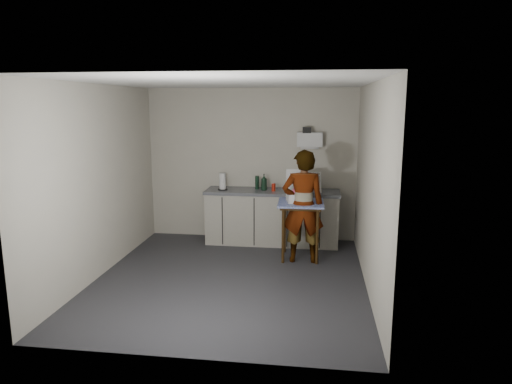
# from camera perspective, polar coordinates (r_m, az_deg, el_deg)

# --- Properties ---
(ground) EXTENTS (4.00, 4.00, 0.00)m
(ground) POSITION_cam_1_polar(r_m,az_deg,el_deg) (6.32, -3.20, -10.75)
(ground) COLOR #2A292E
(ground) RESTS_ON ground
(wall_back) EXTENTS (3.60, 0.02, 2.60)m
(wall_back) POSITION_cam_1_polar(r_m,az_deg,el_deg) (7.90, -0.61, 3.44)
(wall_back) COLOR beige
(wall_back) RESTS_ON ground
(wall_right) EXTENTS (0.02, 4.00, 2.60)m
(wall_right) POSITION_cam_1_polar(r_m,az_deg,el_deg) (5.89, 14.02, 0.52)
(wall_right) COLOR beige
(wall_right) RESTS_ON ground
(wall_left) EXTENTS (0.02, 4.00, 2.60)m
(wall_left) POSITION_cam_1_polar(r_m,az_deg,el_deg) (6.53, -18.95, 1.26)
(wall_left) COLOR beige
(wall_left) RESTS_ON ground
(ceiling) EXTENTS (3.60, 4.00, 0.01)m
(ceiling) POSITION_cam_1_polar(r_m,az_deg,el_deg) (5.87, -3.48, 13.48)
(ceiling) COLOR white
(ceiling) RESTS_ON wall_back
(kitchen_counter) EXTENTS (2.24, 0.62, 0.91)m
(kitchen_counter) POSITION_cam_1_polar(r_m,az_deg,el_deg) (7.73, 2.04, -3.32)
(kitchen_counter) COLOR black
(kitchen_counter) RESTS_ON ground
(wall_shelf) EXTENTS (0.42, 0.18, 0.37)m
(wall_shelf) POSITION_cam_1_polar(r_m,az_deg,el_deg) (7.70, 6.73, 6.52)
(wall_shelf) COLOR silver
(wall_shelf) RESTS_ON ground
(side_table) EXTENTS (0.69, 0.69, 0.88)m
(side_table) POSITION_cam_1_polar(r_m,az_deg,el_deg) (6.92, 5.61, -2.17)
(side_table) COLOR #38210C
(side_table) RESTS_ON ground
(standing_man) EXTENTS (0.65, 0.45, 1.69)m
(standing_man) POSITION_cam_1_polar(r_m,az_deg,el_deg) (6.76, 5.89, -1.82)
(standing_man) COLOR #B2A593
(standing_man) RESTS_ON ground
(soap_bottle) EXTENTS (0.12, 0.12, 0.28)m
(soap_bottle) POSITION_cam_1_polar(r_m,az_deg,el_deg) (7.61, 1.01, 1.24)
(soap_bottle) COLOR black
(soap_bottle) RESTS_ON kitchen_counter
(soda_can) EXTENTS (0.07, 0.07, 0.13)m
(soda_can) POSITION_cam_1_polar(r_m,az_deg,el_deg) (7.57, 2.21, 0.60)
(soda_can) COLOR red
(soda_can) RESTS_ON kitchen_counter
(dark_bottle) EXTENTS (0.07, 0.07, 0.23)m
(dark_bottle) POSITION_cam_1_polar(r_m,az_deg,el_deg) (7.72, 0.14, 1.20)
(dark_bottle) COLOR black
(dark_bottle) RESTS_ON kitchen_counter
(paper_towel) EXTENTS (0.16, 0.16, 0.29)m
(paper_towel) POSITION_cam_1_polar(r_m,az_deg,el_deg) (7.68, -4.20, 1.28)
(paper_towel) COLOR black
(paper_towel) RESTS_ON kitchen_counter
(dish_rack) EXTENTS (0.44, 0.33, 0.31)m
(dish_rack) POSITION_cam_1_polar(r_m,az_deg,el_deg) (7.54, 6.47, 0.55)
(dish_rack) COLOR silver
(dish_rack) RESTS_ON kitchen_counter
(bakery_box) EXTENTS (0.39, 0.40, 0.47)m
(bakery_box) POSITION_cam_1_polar(r_m,az_deg,el_deg) (6.92, 5.27, -0.32)
(bakery_box) COLOR silver
(bakery_box) RESTS_ON side_table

